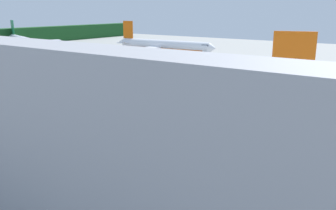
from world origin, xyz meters
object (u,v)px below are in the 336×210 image
at_px(airliner_far_taxiway, 22,41).
at_px(airliner_mid_apron, 163,45).
at_px(crew_marshaller, 151,184).
at_px(airliner_foreground, 156,97).
at_px(service_truck_fuel, 82,195).
at_px(cargo_container_mid, 245,158).
at_px(cargo_container_near, 304,128).

bearing_deg(airliner_far_taxiway, airliner_mid_apron, -73.57).
bearing_deg(crew_marshaller, airliner_far_taxiway, 61.39).
distance_m(airliner_foreground, crew_marshaller, 18.91).
height_order(airliner_mid_apron, crew_marshaller, airliner_mid_apron).
height_order(airliner_mid_apron, service_truck_fuel, airliner_mid_apron).
bearing_deg(service_truck_fuel, airliner_foreground, 23.54).
relative_size(airliner_foreground, airliner_far_taxiway, 1.23).
bearing_deg(airliner_mid_apron, airliner_far_taxiway, 106.43).
bearing_deg(service_truck_fuel, crew_marshaller, -27.71).
height_order(airliner_far_taxiway, cargo_container_mid, airliner_far_taxiway).
distance_m(airliner_mid_apron, cargo_container_near, 77.79).
xyz_separation_m(airliner_foreground, crew_marshaller, (-15.08, -11.15, -2.41)).
bearing_deg(crew_marshaller, cargo_container_near, -14.63).
bearing_deg(crew_marshaller, airliner_foreground, 36.49).
bearing_deg(cargo_container_near, airliner_mid_apron, 48.61).
relative_size(airliner_mid_apron, crew_marshaller, 21.57).
bearing_deg(airliner_far_taxiway, airliner_foreground, -114.21).
relative_size(airliner_foreground, crew_marshaller, 24.59).
relative_size(airliner_mid_apron, cargo_container_mid, 16.08).
distance_m(airliner_far_taxiway, service_truck_fuel, 119.89).
bearing_deg(airliner_mid_apron, cargo_container_mid, -138.41).
bearing_deg(cargo_container_mid, airliner_far_taxiway, 66.06).
bearing_deg(airliner_foreground, airliner_mid_apron, 35.84).
height_order(airliner_foreground, airliner_far_taxiway, airliner_foreground).
bearing_deg(crew_marshaller, airliner_mid_apron, 35.98).
distance_m(airliner_mid_apron, crew_marshaller, 89.87).
xyz_separation_m(service_truck_fuel, cargo_container_mid, (13.76, -6.28, -0.41)).
bearing_deg(airliner_foreground, airliner_far_taxiway, 65.79).
relative_size(airliner_far_taxiway, cargo_container_near, 14.40).
height_order(service_truck_fuel, cargo_container_near, service_truck_fuel).
height_order(airliner_far_taxiway, crew_marshaller, airliner_far_taxiway).
relative_size(airliner_far_taxiway, cargo_container_mid, 14.92).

